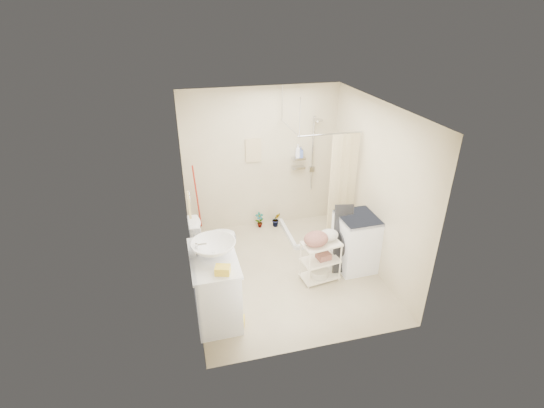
{
  "coord_description": "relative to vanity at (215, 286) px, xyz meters",
  "views": [
    {
      "loc": [
        -1.45,
        -4.91,
        3.77
      ],
      "look_at": [
        -0.15,
        0.25,
        1.09
      ],
      "focal_mm": 26.0,
      "sensor_mm": 36.0,
      "label": 1
    }
  ],
  "objects": [
    {
      "name": "potted_plant_b",
      "position": [
        1.39,
        2.11,
        -0.32
      ],
      "size": [
        0.16,
        0.13,
        0.29
      ],
      "primitive_type": "imported",
      "rotation": [
        0.0,
        0.0,
        -0.0
      ],
      "color": "#984A21",
      "rests_on": "ground"
    },
    {
      "name": "mop",
      "position": [
        -0.09,
        2.12,
        0.25
      ],
      "size": [
        0.18,
        0.18,
        1.42
      ],
      "primitive_type": null,
      "rotation": [
        0.0,
        0.0,
        0.38
      ],
      "color": "#A82416",
      "rests_on": "ground"
    },
    {
      "name": "vanity",
      "position": [
        0.0,
        0.0,
        0.0
      ],
      "size": [
        0.6,
        1.06,
        0.93
      ],
      "primitive_type": "cube",
      "rotation": [
        0.0,
        0.0,
        0.01
      ],
      "color": "white",
      "rests_on": "ground"
    },
    {
      "name": "towel_ring",
      "position": [
        -0.22,
        0.49,
        1.01
      ],
      "size": [
        0.04,
        0.22,
        0.34
      ],
      "primitive_type": null,
      "color": "#EBD587",
      "rests_on": "wall_left"
    },
    {
      "name": "floor",
      "position": [
        1.16,
        0.69,
        -0.46
      ],
      "size": [
        3.2,
        3.2,
        0.0
      ],
      "primitive_type": "plane",
      "color": "#BAAE8B",
      "rests_on": "ground"
    },
    {
      "name": "wall_back",
      "position": [
        1.16,
        2.29,
        0.84
      ],
      "size": [
        2.8,
        0.04,
        2.6
      ],
      "primitive_type": "cube",
      "color": "beige",
      "rests_on": "ground"
    },
    {
      "name": "shampoo_bottle_a",
      "position": [
        1.81,
        2.21,
        0.98
      ],
      "size": [
        0.12,
        0.12,
        0.24
      ],
      "primitive_type": "imported",
      "rotation": [
        0.0,
        0.0,
        0.28
      ],
      "color": "white",
      "rests_on": "shower"
    },
    {
      "name": "hanging_towel",
      "position": [
        1.01,
        2.27,
        1.04
      ],
      "size": [
        0.28,
        0.03,
        0.42
      ],
      "primitive_type": "cube",
      "color": "#CEB98A",
      "rests_on": "wall_back"
    },
    {
      "name": "tp_holder",
      "position": [
        -0.2,
        0.74,
        0.26
      ],
      "size": [
        0.08,
        0.12,
        0.14
      ],
      "primitive_type": null,
      "color": "white",
      "rests_on": "wall_left"
    },
    {
      "name": "shower",
      "position": [
        2.01,
        1.74,
        0.59
      ],
      "size": [
        1.1,
        1.1,
        2.1
      ],
      "primitive_type": null,
      "color": "silver",
      "rests_on": "ground"
    },
    {
      "name": "laundry_rack",
      "position": [
        1.62,
        0.37,
        -0.08
      ],
      "size": [
        0.6,
        0.41,
        0.78
      ],
      "primitive_type": null,
      "rotation": [
        0.0,
        0.0,
        0.15
      ],
      "color": "white",
      "rests_on": "ground"
    },
    {
      "name": "shampoo_bottle_b",
      "position": [
        1.87,
        2.21,
        0.95
      ],
      "size": [
        0.11,
        0.11,
        0.19
      ],
      "primitive_type": "imported",
      "rotation": [
        0.0,
        0.0,
        -0.3
      ],
      "color": "#485FAA",
      "rests_on": "shower"
    },
    {
      "name": "counter_basket",
      "position": [
        0.07,
        -0.38,
        0.51
      ],
      "size": [
        0.21,
        0.18,
        0.1
      ],
      "primitive_type": "cube",
      "rotation": [
        0.0,
        0.0,
        -0.3
      ],
      "color": "yellow",
      "rests_on": "vanity"
    },
    {
      "name": "wall_left",
      "position": [
        -0.24,
        0.69,
        0.84
      ],
      "size": [
        0.04,
        3.2,
        2.6
      ],
      "primitive_type": "cube",
      "color": "beige",
      "rests_on": "ground"
    },
    {
      "name": "potted_plant_a",
      "position": [
        1.08,
        2.15,
        -0.31
      ],
      "size": [
        0.17,
        0.13,
        0.31
      ],
      "primitive_type": "imported",
      "rotation": [
        0.0,
        0.0,
        0.13
      ],
      "color": "brown",
      "rests_on": "ground"
    },
    {
      "name": "sink",
      "position": [
        0.02,
        0.03,
        0.56
      ],
      "size": [
        0.71,
        0.71,
        0.2
      ],
      "primitive_type": "imported",
      "rotation": [
        0.0,
        0.0,
        0.25
      ],
      "color": "white",
      "rests_on": "vanity"
    },
    {
      "name": "wall_right",
      "position": [
        2.56,
        0.69,
        0.84
      ],
      "size": [
        0.04,
        3.2,
        2.6
      ],
      "primitive_type": "cube",
      "color": "beige",
      "rests_on": "ground"
    },
    {
      "name": "washing_machine",
      "position": [
        2.3,
        0.56,
        -0.01
      ],
      "size": [
        0.64,
        0.66,
        0.9
      ],
      "primitive_type": "cube",
      "rotation": [
        0.0,
        0.0,
        0.03
      ],
      "color": "white",
      "rests_on": "ground"
    },
    {
      "name": "wall_front",
      "position": [
        1.16,
        -0.91,
        0.84
      ],
      "size": [
        2.8,
        0.04,
        2.6
      ],
      "primitive_type": "cube",
      "color": "beige",
      "rests_on": "ground"
    },
    {
      "name": "toilet",
      "position": [
        0.12,
        1.33,
        -0.08
      ],
      "size": [
        0.75,
        0.43,
        0.76
      ],
      "primitive_type": "imported",
      "rotation": [
        0.0,
        0.0,
        1.58
      ],
      "color": "white",
      "rests_on": "ground"
    },
    {
      "name": "ceiling",
      "position": [
        1.16,
        0.69,
        2.14
      ],
      "size": [
        2.8,
        3.2,
        0.04
      ],
      "primitive_type": "cube",
      "color": "silver",
      "rests_on": "ground"
    },
    {
      "name": "ironing_board",
      "position": [
        2.05,
        0.54,
        0.09
      ],
      "size": [
        0.32,
        0.12,
        1.11
      ],
      "primitive_type": null,
      "rotation": [
        0.0,
        0.0,
        0.09
      ],
      "color": "black",
      "rests_on": "ground"
    },
    {
      "name": "floor_basket",
      "position": [
        0.22,
        -0.29,
        -0.39
      ],
      "size": [
        0.33,
        0.29,
        0.15
      ],
      "primitive_type": "cube",
      "rotation": [
        0.0,
        0.0,
        -0.26
      ],
      "color": "yellow",
      "rests_on": "ground"
    }
  ]
}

